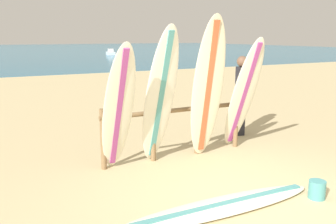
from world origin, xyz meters
TOP-DOWN VIEW (x-y plane):
  - ground_plane at (0.00, 0.00)m, footprint 120.00×120.00m
  - surfboard_rack at (0.05, 2.50)m, footprint 2.80×0.09m
  - surfboard_leaning_far_left at (-1.17, 2.10)m, footprint 0.51×1.00m
  - surfboard_leaning_left at (-0.39, 2.23)m, footprint 0.60×0.83m
  - surfboard_leaning_center_left at (0.49, 2.16)m, footprint 0.65×0.70m
  - surfboard_leaning_center at (1.30, 2.19)m, footprint 0.61×1.09m
  - surfboard_lying_on_sand at (-0.41, 0.43)m, footprint 2.83×0.59m
  - beachgoer_standing at (2.05, 3.18)m, footprint 0.25×0.32m
  - small_boat_offshore at (10.85, 37.67)m, footprint 1.19×2.16m
  - sand_bucket at (0.91, 0.09)m, footprint 0.22×0.22m

SIDE VIEW (x-z plane):
  - ground_plane at x=0.00m, z-range 0.00..0.00m
  - surfboard_lying_on_sand at x=-0.41m, z-range -0.01..0.08m
  - sand_bucket at x=0.91m, z-range 0.00..0.25m
  - small_boat_offshore at x=10.85m, z-range -0.10..0.61m
  - surfboard_rack at x=0.05m, z-range 0.13..1.14m
  - beachgoer_standing at x=2.05m, z-range 0.09..1.83m
  - surfboard_leaning_far_left at x=-1.17m, z-range 0.00..2.10m
  - surfboard_leaning_center at x=1.30m, z-range 0.00..2.16m
  - surfboard_leaning_left at x=-0.39m, z-range 0.00..2.35m
  - surfboard_leaning_center_left at x=0.49m, z-range 0.00..2.52m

